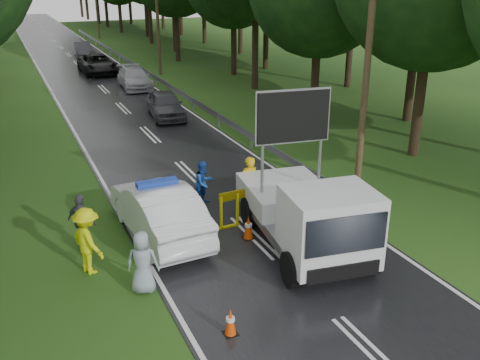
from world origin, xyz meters
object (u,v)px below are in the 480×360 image
barrier (261,194)px  officer (249,183)px  queue_car_second (134,78)px  civilian (204,183)px  police_sedan (159,210)px  queue_car_fourth (82,49)px  queue_car_third (97,64)px  work_truck (309,214)px  queue_car_first (165,105)px

barrier → officer: bearing=82.3°
officer → queue_car_second: officer is taller
officer → civilian: (-1.25, 1.00, -0.15)m
police_sedan → queue_car_fourth: police_sedan is taller
police_sedan → queue_car_fourth: 39.12m
queue_car_third → work_truck: bearing=-90.7°
barrier → queue_car_second: queue_car_second is taller
officer → police_sedan: bearing=7.8°
work_truck → police_sedan: bearing=150.2°
queue_car_second → queue_car_third: bearing=104.2°
barrier → queue_car_first: bearing=81.0°
civilian → queue_car_fourth: (1.65, 37.28, -0.10)m
queue_car_fourth → queue_car_second: bearing=-82.8°
officer → queue_car_fourth: 38.28m
police_sedan → queue_car_second: 22.77m
barrier → queue_car_fourth: queue_car_fourth is taller
police_sedan → work_truck: (3.57, -2.76, 0.37)m
police_sedan → queue_car_first: police_sedan is taller
queue_car_first → queue_car_third: bearing=99.9°
queue_car_fourth → civilian: bearing=-88.6°
police_sedan → work_truck: size_ratio=0.87×
barrier → queue_car_third: queue_car_third is taller
police_sedan → barrier: bearing=170.8°
police_sedan → queue_car_first: bearing=-111.0°
police_sedan → queue_car_first: (4.30, 13.64, -0.10)m
work_truck → queue_car_third: (-0.20, 31.84, -0.45)m
queue_car_first → work_truck: bearing=-86.1°
barrier → queue_car_third: size_ratio=0.55×
queue_car_third → barrier: bearing=-91.3°
civilian → queue_car_second: civilian is taller
police_sedan → barrier: police_sedan is taller
civilian → queue_car_fourth: 37.31m
barrier → civilian: (-1.20, 2.00, -0.15)m
police_sedan → queue_car_fourth: (3.72, 38.95, -0.14)m
barrier → queue_car_fourth: bearing=84.5°
queue_car_first → queue_car_fourth: size_ratio=1.03×
officer → queue_car_third: (0.05, 28.41, -0.18)m
police_sedan → queue_car_third: 29.28m
queue_car_third → civilian: bearing=-93.8°
queue_car_first → queue_car_third: (-0.92, 15.44, 0.02)m
barrier → queue_car_first: size_ratio=0.70×
queue_car_third → queue_car_fourth: bearing=86.9°
barrier → civilian: size_ratio=1.90×
barrier → queue_car_fourth: 39.28m
barrier → queue_car_second: 22.66m
officer → civilian: bearing=-42.2°
civilian → queue_car_first: bearing=55.9°
police_sedan → officer: bearing=-172.1°
barrier → work_truck: bearing=-87.9°
queue_car_fourth → queue_car_third: bearing=-88.1°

